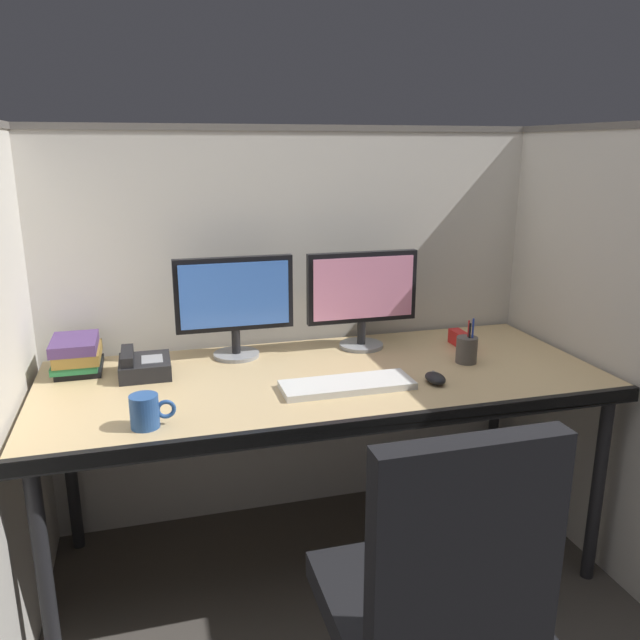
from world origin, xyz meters
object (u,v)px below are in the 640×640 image
(keyboard_main, at_px, (347,385))
(computer_mouse, at_px, (435,378))
(monitor_right, at_px, (362,293))
(coffee_mug, at_px, (146,411))
(pen_cup, at_px, (467,350))
(desk_phone, at_px, (143,366))
(red_stapler, at_px, (462,340))
(book_stack, at_px, (77,355))
(desk, at_px, (325,389))
(monitor_left, at_px, (235,300))

(keyboard_main, height_order, computer_mouse, computer_mouse)
(monitor_right, bearing_deg, computer_mouse, -75.98)
(coffee_mug, height_order, pen_cup, pen_cup)
(keyboard_main, bearing_deg, monitor_right, 64.88)
(computer_mouse, bearing_deg, coffee_mug, -174.04)
(desk_phone, bearing_deg, pen_cup, -8.96)
(monitor_right, distance_m, red_stapler, 0.43)
(book_stack, bearing_deg, desk_phone, -24.53)
(monitor_right, height_order, pen_cup, monitor_right)
(desk, bearing_deg, red_stapler, 15.29)
(book_stack, height_order, pen_cup, pen_cup)
(keyboard_main, distance_m, book_stack, 0.94)
(keyboard_main, height_order, book_stack, book_stack)
(desk_phone, xyz_separation_m, coffee_mug, (0.00, -0.43, 0.01))
(monitor_right, bearing_deg, coffee_mug, -147.03)
(desk, bearing_deg, keyboard_main, -74.18)
(keyboard_main, bearing_deg, computer_mouse, -6.81)
(red_stapler, bearing_deg, book_stack, 175.70)
(monitor_left, relative_size, book_stack, 1.94)
(desk_phone, distance_m, coffee_mug, 0.43)
(desk_phone, bearing_deg, monitor_right, 6.60)
(monitor_left, bearing_deg, desk_phone, -161.70)
(desk, bearing_deg, coffee_mug, -156.04)
(keyboard_main, distance_m, pen_cup, 0.51)
(book_stack, bearing_deg, pen_cup, -11.66)
(computer_mouse, bearing_deg, monitor_right, 104.02)
(pen_cup, bearing_deg, desk, 179.29)
(red_stapler, height_order, desk_phone, desk_phone)
(monitor_right, xyz_separation_m, red_stapler, (0.38, -0.10, -0.19))
(coffee_mug, bearing_deg, desk, 23.96)
(desk_phone, relative_size, pen_cup, 1.14)
(pen_cup, bearing_deg, red_stapler, 67.23)
(monitor_right, xyz_separation_m, pen_cup, (0.31, -0.27, -0.17))
(desk, distance_m, pen_cup, 0.54)
(monitor_left, height_order, pen_cup, monitor_left)
(desk, bearing_deg, desk_phone, 164.00)
(desk, height_order, keyboard_main, keyboard_main)
(keyboard_main, height_order, desk_phone, desk_phone)
(desk, xyz_separation_m, monitor_right, (0.22, 0.27, 0.27))
(monitor_left, relative_size, desk_phone, 2.26)
(desk, relative_size, desk_phone, 10.00)
(monitor_right, relative_size, computer_mouse, 4.48)
(keyboard_main, relative_size, desk_phone, 2.26)
(monitor_right, height_order, desk_phone, monitor_right)
(desk, distance_m, red_stapler, 0.63)
(monitor_right, relative_size, red_stapler, 2.87)
(coffee_mug, bearing_deg, computer_mouse, 5.96)
(monitor_right, distance_m, keyboard_main, 0.48)
(monitor_left, bearing_deg, desk, -47.11)
(pen_cup, bearing_deg, monitor_right, 138.35)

